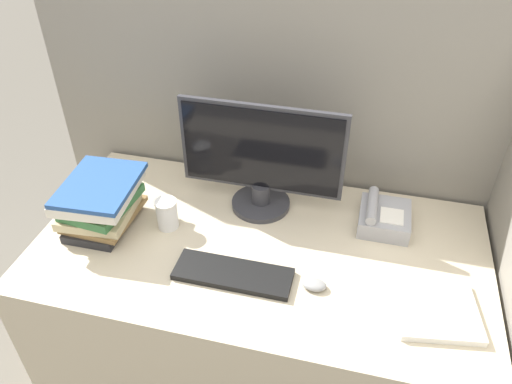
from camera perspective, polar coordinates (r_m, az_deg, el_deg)
The scene contains 10 objects.
cubicle_panel_rear at distance 2.04m, azimuth 3.42°, elevation 2.52°, with size 1.92×0.04×1.53m.
cubicle_panel_right at distance 1.77m, azimuth 27.04°, elevation -8.87°, with size 0.04×0.87×1.53m.
desk at distance 1.98m, azimuth 0.39°, elevation -14.00°, with size 1.52×0.81×0.75m.
monitor at distance 1.75m, azimuth 0.61°, elevation 3.55°, with size 0.58×0.22×0.42m.
keyboard at distance 1.60m, azimuth -2.63°, elevation -9.34°, with size 0.38×0.13×0.02m.
mouse at distance 1.57m, azimuth 6.68°, elevation -10.48°, with size 0.08×0.05×0.03m.
coffee_cup at distance 1.77m, azimuth -10.13°, elevation -2.49°, with size 0.08×0.08×0.11m.
book_stack at distance 1.81m, azimuth -17.39°, elevation -1.16°, with size 0.27×0.31×0.19m.
desk_telephone at distance 1.81m, azimuth 14.33°, elevation -2.80°, with size 0.17×0.19×0.10m.
paper_pile at distance 1.59m, azimuth 19.90°, elevation -12.54°, with size 0.27×0.26×0.02m.
Camera 1 is at (0.29, -0.80, 1.93)m, focal length 35.00 mm.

